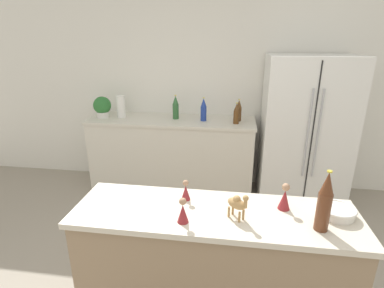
{
  "coord_description": "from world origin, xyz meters",
  "views": [
    {
      "loc": [
        0.29,
        -1.12,
        1.88
      ],
      "look_at": [
        -0.07,
        1.4,
        0.98
      ],
      "focal_mm": 28.0,
      "sensor_mm": 36.0,
      "label": 1
    }
  ],
  "objects_px": {
    "back_bottle_2": "(236,114)",
    "back_bottle_1": "(239,111)",
    "back_bottle_3": "(176,108)",
    "potted_plant": "(102,107)",
    "camel_figurine": "(237,203)",
    "wine_bottle": "(325,202)",
    "wise_man_figurine_blue": "(183,212)",
    "refrigerator": "(304,132)",
    "wise_man_figurine_crimson": "(186,191)",
    "back_bottle_0": "(204,110)",
    "paper_towel_roll": "(121,107)",
    "fruit_bowl": "(338,211)",
    "wise_man_figurine_purple": "(285,198)"
  },
  "relations": [
    {
      "from": "wine_bottle",
      "to": "wise_man_figurine_crimson",
      "type": "relative_size",
      "value": 2.54
    },
    {
      "from": "back_bottle_1",
      "to": "back_bottle_2",
      "type": "relative_size",
      "value": 1.06
    },
    {
      "from": "back_bottle_2",
      "to": "wise_man_figurine_purple",
      "type": "relative_size",
      "value": 1.49
    },
    {
      "from": "paper_towel_roll",
      "to": "back_bottle_2",
      "type": "xyz_separation_m",
      "value": [
        1.43,
        -0.1,
        -0.02
      ]
    },
    {
      "from": "back_bottle_2",
      "to": "back_bottle_3",
      "type": "xyz_separation_m",
      "value": [
        -0.74,
        0.12,
        0.02
      ]
    },
    {
      "from": "paper_towel_roll",
      "to": "wine_bottle",
      "type": "bearing_deg",
      "value": -47.79
    },
    {
      "from": "back_bottle_1",
      "to": "camel_figurine",
      "type": "xyz_separation_m",
      "value": [
        -0.01,
        -2.08,
        -0.04
      ]
    },
    {
      "from": "fruit_bowl",
      "to": "camel_figurine",
      "type": "relative_size",
      "value": 1.2
    },
    {
      "from": "back_bottle_3",
      "to": "paper_towel_roll",
      "type": "bearing_deg",
      "value": -178.45
    },
    {
      "from": "potted_plant",
      "to": "wise_man_figurine_crimson",
      "type": "bearing_deg",
      "value": -53.49
    },
    {
      "from": "refrigerator",
      "to": "back_bottle_3",
      "type": "bearing_deg",
      "value": 176.98
    },
    {
      "from": "refrigerator",
      "to": "wise_man_figurine_purple",
      "type": "distance_m",
      "value": 1.91
    },
    {
      "from": "wine_bottle",
      "to": "wise_man_figurine_blue",
      "type": "distance_m",
      "value": 0.74
    },
    {
      "from": "back_bottle_2",
      "to": "camel_figurine",
      "type": "distance_m",
      "value": 1.95
    },
    {
      "from": "back_bottle_1",
      "to": "wise_man_figurine_crimson",
      "type": "relative_size",
      "value": 1.96
    },
    {
      "from": "back_bottle_0",
      "to": "fruit_bowl",
      "type": "height_order",
      "value": "back_bottle_0"
    },
    {
      "from": "fruit_bowl",
      "to": "wise_man_figurine_crimson",
      "type": "relative_size",
      "value": 1.5
    },
    {
      "from": "potted_plant",
      "to": "wise_man_figurine_purple",
      "type": "xyz_separation_m",
      "value": [
        1.95,
        -1.86,
        -0.08
      ]
    },
    {
      "from": "paper_towel_roll",
      "to": "back_bottle_3",
      "type": "distance_m",
      "value": 0.69
    },
    {
      "from": "wine_bottle",
      "to": "wise_man_figurine_purple",
      "type": "height_order",
      "value": "wine_bottle"
    },
    {
      "from": "potted_plant",
      "to": "fruit_bowl",
      "type": "xyz_separation_m",
      "value": [
        2.24,
        -1.9,
        -0.12
      ]
    },
    {
      "from": "wise_man_figurine_blue",
      "to": "back_bottle_3",
      "type": "bearing_deg",
      "value": 102.23
    },
    {
      "from": "back_bottle_1",
      "to": "wise_man_figurine_crimson",
      "type": "height_order",
      "value": "back_bottle_1"
    },
    {
      "from": "paper_towel_roll",
      "to": "camel_figurine",
      "type": "xyz_separation_m",
      "value": [
        1.45,
        -2.05,
        -0.05
      ]
    },
    {
      "from": "fruit_bowl",
      "to": "wise_man_figurine_blue",
      "type": "height_order",
      "value": "wise_man_figurine_blue"
    },
    {
      "from": "paper_towel_roll",
      "to": "fruit_bowl",
      "type": "bearing_deg",
      "value": -43.89
    },
    {
      "from": "back_bottle_1",
      "to": "camel_figurine",
      "type": "bearing_deg",
      "value": -90.23
    },
    {
      "from": "potted_plant",
      "to": "wise_man_figurine_blue",
      "type": "relative_size",
      "value": 1.76
    },
    {
      "from": "wine_bottle",
      "to": "wise_man_figurine_purple",
      "type": "distance_m",
      "value": 0.26
    },
    {
      "from": "potted_plant",
      "to": "back_bottle_1",
      "type": "xyz_separation_m",
      "value": [
        1.69,
        0.07,
        -0.01
      ]
    },
    {
      "from": "refrigerator",
      "to": "wise_man_figurine_crimson",
      "type": "bearing_deg",
      "value": -120.89
    },
    {
      "from": "refrigerator",
      "to": "potted_plant",
      "type": "xyz_separation_m",
      "value": [
        -2.45,
        0.02,
        0.22
      ]
    },
    {
      "from": "paper_towel_roll",
      "to": "wise_man_figurine_purple",
      "type": "relative_size",
      "value": 1.62
    },
    {
      "from": "paper_towel_roll",
      "to": "wine_bottle",
      "type": "distance_m",
      "value": 2.81
    },
    {
      "from": "refrigerator",
      "to": "back_bottle_2",
      "type": "distance_m",
      "value": 0.81
    },
    {
      "from": "refrigerator",
      "to": "wise_man_figurine_blue",
      "type": "relative_size",
      "value": 11.52
    },
    {
      "from": "back_bottle_3",
      "to": "potted_plant",
      "type": "bearing_deg",
      "value": -176.25
    },
    {
      "from": "fruit_bowl",
      "to": "wise_man_figurine_crimson",
      "type": "height_order",
      "value": "wise_man_figurine_crimson"
    },
    {
      "from": "back_bottle_0",
      "to": "fruit_bowl",
      "type": "xyz_separation_m",
      "value": [
        0.97,
        -1.92,
        -0.12
      ]
    },
    {
      "from": "wine_bottle",
      "to": "wise_man_figurine_purple",
      "type": "xyz_separation_m",
      "value": [
        -0.16,
        0.18,
        -0.09
      ]
    },
    {
      "from": "back_bottle_3",
      "to": "wise_man_figurine_purple",
      "type": "bearing_deg",
      "value": -61.76
    },
    {
      "from": "refrigerator",
      "to": "back_bottle_0",
      "type": "height_order",
      "value": "refrigerator"
    },
    {
      "from": "refrigerator",
      "to": "paper_towel_roll",
      "type": "bearing_deg",
      "value": 178.4
    },
    {
      "from": "camel_figurine",
      "to": "wise_man_figurine_blue",
      "type": "relative_size",
      "value": 1.12
    },
    {
      "from": "back_bottle_2",
      "to": "back_bottle_1",
      "type": "bearing_deg",
      "value": 78.32
    },
    {
      "from": "back_bottle_3",
      "to": "camel_figurine",
      "type": "xyz_separation_m",
      "value": [
        0.76,
        -2.07,
        -0.06
      ]
    },
    {
      "from": "potted_plant",
      "to": "back_bottle_1",
      "type": "distance_m",
      "value": 1.69
    },
    {
      "from": "paper_towel_roll",
      "to": "back_bottle_1",
      "type": "height_order",
      "value": "paper_towel_roll"
    },
    {
      "from": "potted_plant",
      "to": "back_bottle_0",
      "type": "distance_m",
      "value": 1.27
    },
    {
      "from": "fruit_bowl",
      "to": "back_bottle_3",
      "type": "bearing_deg",
      "value": 124.04
    }
  ]
}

